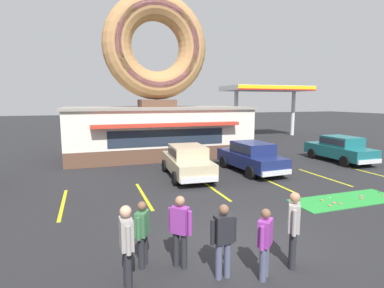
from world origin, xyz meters
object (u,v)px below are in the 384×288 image
Objects in this scene: pedestrian_clipboard_woman at (127,243)px; pedestrian_crossing_woman at (265,241)px; pedestrian_blue_sweater_man at (143,231)px; car_champagne at (187,160)px; car_teal at (340,148)px; car_navy at (251,156)px; pedestrian_beanie_man at (294,226)px; golf_ball at (330,198)px; pedestrian_hooded_kid at (223,238)px; trash_bin at (78,159)px; pedestrian_leather_jacket_man at (180,228)px.

pedestrian_clipboard_woman reaches higher than pedestrian_crossing_woman.
pedestrian_blue_sweater_man is at bearing 150.49° from pedestrian_crossing_woman.
car_champagne is 1.02× the size of car_teal.
car_navy is 9.36m from pedestrian_beanie_man.
car_teal is (6.01, 5.52, 0.82)m from golf_ball.
pedestrian_hooded_kid is at bearing 175.78° from pedestrian_beanie_man.
car_champagne is 8.18m from pedestrian_blue_sweater_man.
pedestrian_beanie_man reaches higher than trash_bin.
pedestrian_leather_jacket_man is 12.06m from trash_bin.
golf_ball is 0.02× the size of pedestrian_beanie_man.
pedestrian_clipboard_woman is (-7.54, -8.10, 0.11)m from car_navy.
car_champagne is 10.20m from car_teal.
pedestrian_leather_jacket_man is 2.56m from pedestrian_beanie_man.
trash_bin is (-4.05, 12.80, -0.35)m from pedestrian_crossing_woman.
golf_ball is at bearing -50.23° from car_champagne.
car_teal is at bearing 4.61° from car_navy.
pedestrian_beanie_man is 1.81× the size of trash_bin.
car_champagne is at bearing 64.12° from pedestrian_clipboard_woman.
pedestrian_hooded_kid is 2.00m from pedestrian_clipboard_woman.
trash_bin is at bearing 107.56° from pedestrian_crossing_woman.
car_navy is 9.90m from pedestrian_crossing_woman.
golf_ball is 5.09m from car_navy.
pedestrian_crossing_woman is (2.36, -1.33, 0.01)m from pedestrian_blue_sweater_man.
car_teal is 4.71× the size of trash_bin.
car_navy is (-6.59, -0.53, 0.00)m from car_teal.
pedestrian_beanie_man is (3.21, -1.15, 0.14)m from pedestrian_blue_sweater_man.
trash_bin is (-3.23, 12.49, -0.41)m from pedestrian_hooded_kid.
pedestrian_crossing_woman is (-5.32, -3.71, 0.80)m from golf_ball.
pedestrian_crossing_woman is at bearing -167.92° from pedestrian_beanie_man.
trash_bin is (-5.20, 4.08, -0.37)m from car_champagne.
car_teal is at bearing -13.08° from trash_bin.
pedestrian_blue_sweater_man is 2.71m from pedestrian_crossing_woman.
pedestrian_beanie_man reaches higher than pedestrian_clipboard_woman.
golf_ball is 13.07m from trash_bin.
pedestrian_crossing_woman is (2.80, -0.59, -0.13)m from pedestrian_clipboard_woman.
pedestrian_blue_sweater_man is (-7.68, -2.37, 0.80)m from golf_ball.
car_navy reaches higher than pedestrian_crossing_woman.
trash_bin is (-1.25, 12.21, -0.48)m from pedestrian_clipboard_woman.
car_navy reaches higher than trash_bin.
car_navy is (-0.59, 4.99, 0.82)m from golf_ball.
golf_ball is 0.03× the size of pedestrian_hooded_kid.
car_champagne is at bearing 82.50° from pedestrian_crossing_woman.
trash_bin is (-2.49, 11.79, -0.44)m from pedestrian_leather_jacket_man.
car_champagne is 3.59m from car_navy.
car_navy is at bearing 65.50° from pedestrian_beanie_man.
car_navy is at bearing 61.41° from pedestrian_crossing_woman.
pedestrian_hooded_kid reaches higher than pedestrian_blue_sweater_man.
golf_ball is 7.45m from pedestrian_leather_jacket_man.
pedestrian_beanie_man is 1.14× the size of pedestrian_crossing_woman.
golf_ball is 8.08m from pedestrian_blue_sweater_man.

